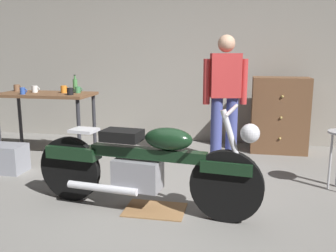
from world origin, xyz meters
TOP-DOWN VIEW (x-y plane):
  - ground_plane at (0.00, 0.00)m, footprint 12.00×12.00m
  - back_wall at (0.00, 2.80)m, footprint 8.00×0.12m
  - workbench at (-1.90, 1.43)m, footprint 1.30×0.64m
  - motorcycle at (-0.11, -0.09)m, footprint 2.18×0.62m
  - person_standing at (0.54, 1.58)m, footprint 0.56×0.29m
  - wooden_dresser at (1.32, 2.30)m, footprint 0.80×0.47m
  - drip_tray at (-0.01, -0.08)m, footprint 0.56×0.40m
  - storage_bin at (-2.05, 0.68)m, footprint 0.44×0.32m
  - mug_white_ceramic at (-2.08, 1.47)m, footprint 0.11×0.08m
  - mug_orange_travel at (-1.66, 1.50)m, footprint 0.12×0.08m
  - mug_black_matte at (-1.45, 1.27)m, footprint 0.12×0.08m
  - mug_brown_stoneware at (-2.43, 1.58)m, footprint 0.12×0.09m
  - mug_blue_enamel at (-2.11, 1.22)m, footprint 0.10×0.07m
  - mug_green_speckled at (-1.46, 1.52)m, footprint 0.11×0.08m
  - bottle at (-1.57, 1.66)m, footprint 0.06×0.06m

SIDE VIEW (x-z plane):
  - ground_plane at x=0.00m, z-range 0.00..0.00m
  - drip_tray at x=-0.01m, z-range 0.00..0.01m
  - storage_bin at x=-2.05m, z-range 0.00..0.34m
  - motorcycle at x=-0.11m, z-range -0.05..0.95m
  - wooden_dresser at x=1.32m, z-range 0.00..1.10m
  - workbench at x=-1.90m, z-range 0.34..1.24m
  - person_standing at x=0.54m, z-range 0.09..1.76m
  - mug_green_speckled at x=-1.46m, z-range 0.90..0.99m
  - mug_blue_enamel at x=-2.11m, z-range 0.90..0.99m
  - mug_white_ceramic at x=-2.08m, z-range 0.90..0.99m
  - mug_black_matte at x=-1.45m, z-range 0.90..1.00m
  - mug_brown_stoneware at x=-2.43m, z-range 0.90..1.00m
  - mug_orange_travel at x=-1.66m, z-range 0.90..1.00m
  - bottle at x=-1.57m, z-range 0.88..1.12m
  - back_wall at x=0.00m, z-range 0.00..3.10m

